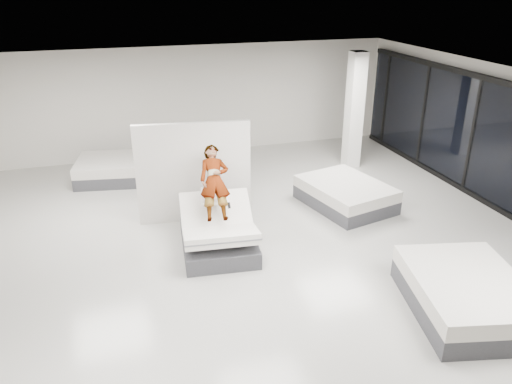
# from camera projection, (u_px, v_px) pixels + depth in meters

# --- Properties ---
(room) EXTENTS (14.00, 14.04, 3.20)m
(room) POSITION_uv_depth(u_px,v_px,m) (268.00, 190.00, 8.66)
(room) COLOR #A9A79F
(room) RESTS_ON ground
(hero_bed) EXTENTS (1.59, 2.00, 1.10)m
(hero_bed) POSITION_uv_depth(u_px,v_px,m) (218.00, 234.00, 9.81)
(hero_bed) COLOR #3D3E43
(hero_bed) RESTS_ON floor
(person) EXTENTS (0.73, 1.43, 1.47)m
(person) POSITION_uv_depth(u_px,v_px,m) (215.00, 190.00, 9.77)
(person) COLOR slate
(person) RESTS_ON hero_bed
(remote) EXTENTS (0.06, 0.15, 0.08)m
(remote) POSITION_uv_depth(u_px,v_px,m) (229.00, 205.00, 9.57)
(remote) COLOR black
(remote) RESTS_ON person
(divider_panel) EXTENTS (2.45, 0.43, 2.23)m
(divider_panel) POSITION_uv_depth(u_px,v_px,m) (194.00, 173.00, 10.72)
(divider_panel) COLOR beige
(divider_panel) RESTS_ON floor
(flat_bed_right_far) EXTENTS (1.98, 2.38, 0.57)m
(flat_bed_right_far) POSITION_uv_depth(u_px,v_px,m) (345.00, 194.00, 11.73)
(flat_bed_right_far) COLOR #3D3E43
(flat_bed_right_far) RESTS_ON floor
(flat_bed_right_near) EXTENTS (2.15, 2.58, 0.62)m
(flat_bed_right_near) POSITION_uv_depth(u_px,v_px,m) (466.00, 295.00, 8.00)
(flat_bed_right_near) COLOR #3D3E43
(flat_bed_right_near) RESTS_ON floor
(flat_bed_left_far) EXTENTS (2.31, 1.89, 0.57)m
(flat_bed_left_far) POSITION_uv_depth(u_px,v_px,m) (118.00, 169.00, 13.28)
(flat_bed_left_far) COLOR #3D3E43
(flat_bed_left_far) RESTS_ON floor
(column) EXTENTS (0.40, 0.40, 3.20)m
(column) POSITION_uv_depth(u_px,v_px,m) (354.00, 111.00, 13.69)
(column) COLOR white
(column) RESTS_ON floor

